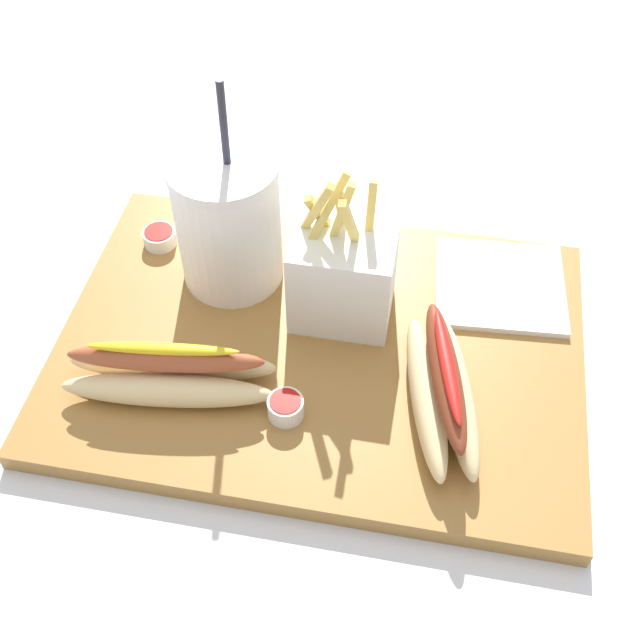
{
  "coord_description": "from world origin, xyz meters",
  "views": [
    {
      "loc": [
        0.08,
        -0.46,
        0.59
      ],
      "look_at": [
        0.0,
        0.0,
        0.05
      ],
      "focal_mm": 44.29,
      "sensor_mm": 36.0,
      "label": 1
    }
  ],
  "objects_px": {
    "hot_dog_1": "(169,372)",
    "napkin_stack": "(500,285)",
    "ketchup_cup_1": "(160,237)",
    "soda_cup": "(228,221)",
    "hot_dog_2": "(442,390)",
    "ketchup_cup_3": "(377,241)",
    "ketchup_cup_2": "(286,407)",
    "fries_basket": "(343,275)"
  },
  "relations": [
    {
      "from": "ketchup_cup_3",
      "to": "napkin_stack",
      "type": "height_order",
      "value": "ketchup_cup_3"
    },
    {
      "from": "soda_cup",
      "to": "hot_dog_2",
      "type": "height_order",
      "value": "soda_cup"
    },
    {
      "from": "hot_dog_2",
      "to": "ketchup_cup_2",
      "type": "distance_m",
      "value": 0.13
    },
    {
      "from": "fries_basket",
      "to": "ketchup_cup_2",
      "type": "height_order",
      "value": "fries_basket"
    },
    {
      "from": "hot_dog_2",
      "to": "ketchup_cup_3",
      "type": "relative_size",
      "value": 4.43
    },
    {
      "from": "napkin_stack",
      "to": "hot_dog_2",
      "type": "bearing_deg",
      "value": -107.0
    },
    {
      "from": "fries_basket",
      "to": "hot_dog_2",
      "type": "distance_m",
      "value": 0.14
    },
    {
      "from": "soda_cup",
      "to": "hot_dog_1",
      "type": "distance_m",
      "value": 0.16
    },
    {
      "from": "hot_dog_2",
      "to": "hot_dog_1",
      "type": "bearing_deg",
      "value": -174.66
    },
    {
      "from": "fries_basket",
      "to": "hot_dog_1",
      "type": "height_order",
      "value": "fries_basket"
    },
    {
      "from": "ketchup_cup_2",
      "to": "napkin_stack",
      "type": "height_order",
      "value": "ketchup_cup_2"
    },
    {
      "from": "ketchup_cup_3",
      "to": "hot_dog_1",
      "type": "bearing_deg",
      "value": -126.72
    },
    {
      "from": "fries_basket",
      "to": "ketchup_cup_3",
      "type": "distance_m",
      "value": 0.1
    },
    {
      "from": "fries_basket",
      "to": "ketchup_cup_2",
      "type": "bearing_deg",
      "value": -102.47
    },
    {
      "from": "fries_basket",
      "to": "hot_dog_2",
      "type": "relative_size",
      "value": 0.91
    },
    {
      "from": "hot_dog_2",
      "to": "ketchup_cup_2",
      "type": "bearing_deg",
      "value": -166.53
    },
    {
      "from": "fries_basket",
      "to": "ketchup_cup_3",
      "type": "bearing_deg",
      "value": 76.69
    },
    {
      "from": "hot_dog_2",
      "to": "napkin_stack",
      "type": "bearing_deg",
      "value": 73.0
    },
    {
      "from": "hot_dog_2",
      "to": "napkin_stack",
      "type": "xyz_separation_m",
      "value": [
        0.05,
        0.15,
        -0.02
      ]
    },
    {
      "from": "hot_dog_1",
      "to": "soda_cup",
      "type": "bearing_deg",
      "value": 82.94
    },
    {
      "from": "ketchup_cup_3",
      "to": "napkin_stack",
      "type": "relative_size",
      "value": 0.32
    },
    {
      "from": "ketchup_cup_2",
      "to": "hot_dog_1",
      "type": "bearing_deg",
      "value": 175.03
    },
    {
      "from": "ketchup_cup_1",
      "to": "ketchup_cup_3",
      "type": "relative_size",
      "value": 0.85
    },
    {
      "from": "hot_dog_2",
      "to": "napkin_stack",
      "type": "height_order",
      "value": "hot_dog_2"
    },
    {
      "from": "hot_dog_1",
      "to": "napkin_stack",
      "type": "relative_size",
      "value": 1.52
    },
    {
      "from": "ketchup_cup_1",
      "to": "ketchup_cup_2",
      "type": "distance_m",
      "value": 0.25
    },
    {
      "from": "soda_cup",
      "to": "hot_dog_2",
      "type": "bearing_deg",
      "value": -30.26
    },
    {
      "from": "hot_dog_2",
      "to": "ketchup_cup_2",
      "type": "height_order",
      "value": "hot_dog_2"
    },
    {
      "from": "hot_dog_2",
      "to": "ketchup_cup_2",
      "type": "xyz_separation_m",
      "value": [
        -0.13,
        -0.03,
        -0.01
      ]
    },
    {
      "from": "hot_dog_1",
      "to": "hot_dog_2",
      "type": "bearing_deg",
      "value": 5.34
    },
    {
      "from": "soda_cup",
      "to": "ketchup_cup_3",
      "type": "bearing_deg",
      "value": 23.32
    },
    {
      "from": "hot_dog_1",
      "to": "fries_basket",
      "type": "bearing_deg",
      "value": 41.33
    },
    {
      "from": "hot_dog_2",
      "to": "napkin_stack",
      "type": "distance_m",
      "value": 0.16
    },
    {
      "from": "soda_cup",
      "to": "ketchup_cup_1",
      "type": "bearing_deg",
      "value": 162.38
    },
    {
      "from": "soda_cup",
      "to": "ketchup_cup_3",
      "type": "xyz_separation_m",
      "value": [
        0.14,
        0.06,
        -0.06
      ]
    },
    {
      "from": "hot_dog_1",
      "to": "ketchup_cup_3",
      "type": "bearing_deg",
      "value": 53.28
    },
    {
      "from": "ketchup_cup_1",
      "to": "fries_basket",
      "type": "bearing_deg",
      "value": -16.26
    },
    {
      "from": "hot_dog_2",
      "to": "ketchup_cup_3",
      "type": "bearing_deg",
      "value": 113.54
    },
    {
      "from": "ketchup_cup_3",
      "to": "napkin_stack",
      "type": "xyz_separation_m",
      "value": [
        0.13,
        -0.03,
        -0.01
      ]
    },
    {
      "from": "ketchup_cup_2",
      "to": "napkin_stack",
      "type": "xyz_separation_m",
      "value": [
        0.18,
        0.18,
        -0.01
      ]
    },
    {
      "from": "ketchup_cup_1",
      "to": "soda_cup",
      "type": "bearing_deg",
      "value": -17.62
    },
    {
      "from": "hot_dog_1",
      "to": "napkin_stack",
      "type": "xyz_separation_m",
      "value": [
        0.28,
        0.18,
        -0.02
      ]
    }
  ]
}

